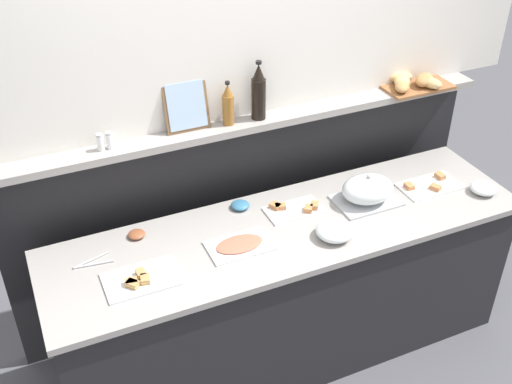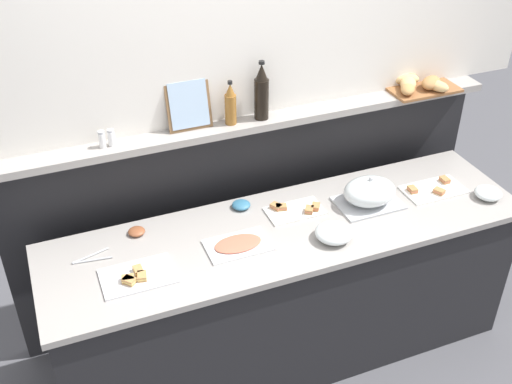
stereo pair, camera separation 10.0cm
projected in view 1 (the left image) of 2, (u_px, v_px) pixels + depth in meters
The scene contains 19 objects.
ground_plane at pixel (244, 285), 4.11m from camera, with size 12.00×12.00×0.00m, color #4C4C51.
buffet_counter at pixel (287, 292), 3.40m from camera, with size 2.49×0.69×0.89m.
back_ledge_unit at pixel (249, 207), 3.67m from camera, with size 2.77×0.22×1.29m.
sandwich_platter_front at pixel (294, 209), 3.27m from camera, with size 0.30×0.17×0.04m.
sandwich_platter_side at pixel (140, 279), 2.82m from camera, with size 0.33×0.22×0.04m.
sandwich_platter_rear at pixel (429, 185), 3.46m from camera, with size 0.34×0.19×0.04m.
cold_cuts_platter at pixel (240, 245), 3.02m from camera, with size 0.31×0.20×0.02m.
serving_cloche at pixel (367, 190), 3.31m from camera, with size 0.34×0.24×0.17m.
glass_bowl_large at pixel (334, 231), 3.07m from camera, with size 0.19×0.19×0.07m.
glass_bowl_medium at pixel (483, 188), 3.40m from camera, with size 0.15×0.15×0.06m.
condiment_bowl_teal at pixel (240, 205), 3.29m from camera, with size 0.10×0.10×0.03m, color teal.
condiment_bowl_red at pixel (137, 234), 3.08m from camera, with size 0.08×0.08×0.03m, color brown.
serving_tongs at pixel (92, 262), 2.92m from camera, with size 0.19×0.08×0.01m.
wine_bottle_dark at pixel (259, 93), 3.20m from camera, with size 0.08×0.08×0.32m.
vinegar_bottle_amber at pixel (228, 105), 3.17m from camera, with size 0.06×0.06×0.24m.
salt_shaker at pixel (100, 142), 2.98m from camera, with size 0.03×0.03×0.09m.
pepper_shaker at pixel (110, 140), 2.99m from camera, with size 0.03×0.03×0.09m.
bread_basket at pixel (411, 81), 3.58m from camera, with size 0.40×0.30×0.08m.
framed_picture at pixel (186, 106), 3.11m from camera, with size 0.23×0.07×0.26m.
Camera 1 is at (-1.18, -2.24, 2.79)m, focal length 43.89 mm.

